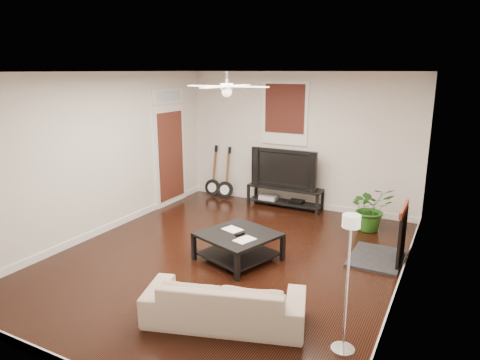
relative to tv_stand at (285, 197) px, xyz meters
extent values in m
cube|color=black|center=(0.18, -2.78, -0.22)|extent=(5.00, 6.00, 0.01)
cube|color=white|center=(0.18, -2.78, 2.58)|extent=(5.00, 6.00, 0.01)
cube|color=silver|center=(0.18, 0.22, 1.18)|extent=(5.00, 0.01, 2.80)
cube|color=silver|center=(0.18, -5.78, 1.18)|extent=(5.00, 0.01, 2.80)
cube|color=silver|center=(-2.32, -2.78, 1.18)|extent=(0.01, 6.00, 2.80)
cube|color=silver|center=(2.68, -2.78, 1.18)|extent=(0.01, 6.00, 2.80)
cube|color=#9C4E32|center=(2.66, -1.78, 1.18)|extent=(0.02, 2.20, 2.80)
cube|color=black|center=(2.38, -1.78, 0.24)|extent=(0.80, 1.10, 0.92)
cube|color=black|center=(-0.12, 0.19, 1.73)|extent=(1.00, 0.06, 1.30)
cube|color=white|center=(-2.28, -0.88, 1.03)|extent=(0.08, 1.00, 2.50)
cube|color=black|center=(0.00, 0.00, 0.00)|extent=(1.59, 0.42, 0.44)
imported|color=black|center=(0.00, 0.02, 0.63)|extent=(1.42, 0.19, 0.82)
cube|color=black|center=(0.35, -2.78, -0.01)|extent=(1.29, 1.29, 0.43)
imported|color=#C1B090|center=(1.00, -4.33, 0.04)|extent=(1.96, 1.23, 0.53)
imported|color=#26611B|center=(1.88, -0.55, 0.19)|extent=(0.98, 0.94, 0.83)
camera|label=1|loc=(3.21, -8.18, 2.60)|focal=32.25mm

